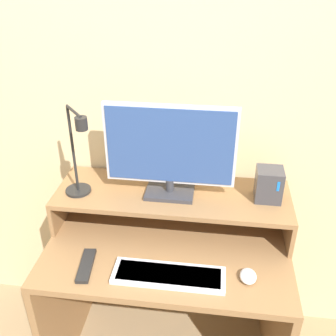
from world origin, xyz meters
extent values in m
cube|color=beige|center=(0.00, 0.68, 1.25)|extent=(6.00, 0.05, 2.50)
cube|color=olive|center=(0.00, 0.32, 0.72)|extent=(1.04, 0.65, 0.03)
cube|color=olive|center=(-0.51, 0.32, 0.35)|extent=(0.03, 0.65, 0.71)
cube|color=olive|center=(0.51, 0.32, 0.35)|extent=(0.03, 0.65, 0.71)
cube|color=olive|center=(-0.51, 0.47, 0.81)|extent=(0.02, 0.35, 0.15)
cube|color=olive|center=(0.51, 0.47, 0.81)|extent=(0.02, 0.35, 0.15)
cube|color=olive|center=(0.00, 0.47, 0.90)|extent=(1.04, 0.35, 0.02)
cube|color=#38383D|center=(-0.01, 0.46, 0.92)|extent=(0.21, 0.14, 0.02)
cylinder|color=#38383D|center=(-0.01, 0.46, 0.95)|extent=(0.04, 0.04, 0.05)
cube|color=silver|center=(-0.01, 0.47, 1.15)|extent=(0.55, 0.02, 0.35)
cube|color=#2D4C8C|center=(-0.01, 0.46, 1.15)|extent=(0.53, 0.01, 0.33)
cylinder|color=black|center=(-0.42, 0.43, 0.91)|extent=(0.11, 0.11, 0.01)
cylinder|color=black|center=(-0.42, 0.43, 1.12)|extent=(0.01, 0.01, 0.39)
cylinder|color=black|center=(-0.37, 0.37, 1.31)|extent=(0.10, 0.12, 0.01)
cylinder|color=black|center=(-0.33, 0.32, 1.29)|extent=(0.05, 0.05, 0.05)
cube|color=#3D3D42|center=(0.41, 0.48, 0.98)|extent=(0.11, 0.10, 0.15)
cube|color=#1972F2|center=(0.44, 0.43, 1.01)|extent=(0.01, 0.00, 0.04)
cube|color=silver|center=(0.03, 0.13, 0.75)|extent=(0.44, 0.14, 0.02)
cube|color=#AFAFB3|center=(0.03, 0.13, 0.75)|extent=(0.41, 0.11, 0.01)
ellipsoid|color=white|center=(0.33, 0.16, 0.75)|extent=(0.06, 0.08, 0.03)
cube|color=black|center=(-0.31, 0.14, 0.74)|extent=(0.07, 0.19, 0.02)
camera|label=1|loc=(0.17, -0.98, 1.87)|focal=42.00mm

